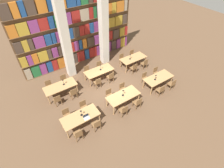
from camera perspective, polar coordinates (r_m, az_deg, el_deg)
ground_plane at (r=12.12m, az=-0.38°, el=-2.05°), size 40.00×40.00×0.00m
bookshelf_bank at (r=13.82m, az=-10.95°, el=16.74°), size 9.27×0.35×5.50m
pillar_left at (r=12.24m, az=-15.16°, el=14.30°), size 0.56×0.56×6.00m
pillar_center at (r=13.35m, az=-2.75°, el=18.07°), size 0.56×0.56×6.00m
reading_table_0 at (r=9.88m, az=-10.27°, el=-10.64°), size 2.08×0.94×0.77m
chair_0 at (r=9.55m, az=-10.94°, el=-15.80°), size 0.42×0.40×0.87m
chair_1 at (r=10.43m, az=-14.53°, el=-9.71°), size 0.42×0.40×0.87m
chair_2 at (r=9.76m, az=-5.10°, el=-13.02°), size 0.42×0.40×0.87m
chair_3 at (r=10.62m, az=-9.18°, el=-7.33°), size 0.42×0.40×0.87m
desk_lamp_0 at (r=9.65m, az=-10.08°, el=-8.97°), size 0.14×0.14×0.41m
laptop at (r=9.67m, az=-8.35°, el=-10.72°), size 0.32×0.22×0.21m
reading_table_1 at (r=10.77m, az=3.66°, el=-4.02°), size 2.08×0.94×0.77m
chair_4 at (r=10.34m, az=3.78°, el=-8.53°), size 0.42×0.40×0.87m
chair_5 at (r=11.15m, az=-0.82°, el=-3.55°), size 0.42×0.40×0.87m
chair_6 at (r=10.81m, az=8.34°, el=-6.04°), size 0.42×0.40×0.87m
chair_7 at (r=11.59m, az=3.59°, el=-1.45°), size 0.42×0.40×0.87m
desk_lamp_1 at (r=10.49m, az=3.65°, el=-2.49°), size 0.14×0.14×0.47m
reading_table_2 at (r=12.40m, az=14.93°, el=1.76°), size 2.08×0.94×0.77m
chair_8 at (r=11.89m, az=15.55°, el=-1.90°), size 0.42×0.40×0.87m
chair_9 at (r=12.61m, az=10.76°, el=2.04°), size 0.42×0.40×0.87m
chair_10 at (r=12.57m, az=18.95°, el=0.04°), size 0.42×0.40×0.87m
chair_11 at (r=13.25m, az=14.23°, el=3.68°), size 0.42×0.40×0.87m
desk_lamp_2 at (r=11.95m, az=14.10°, el=2.43°), size 0.14×0.14×0.42m
reading_table_3 at (r=11.84m, az=-16.52°, el=-0.92°), size 2.08×0.94×0.77m
chair_12 at (r=11.38m, az=-17.43°, el=-4.92°), size 0.42×0.40×0.87m
chair_13 at (r=12.48m, az=-19.81°, el=-0.60°), size 0.42×0.40×0.87m
chair_14 at (r=11.54m, az=-12.58°, el=-2.87°), size 0.42×0.40×0.87m
chair_15 at (r=12.63m, az=-15.35°, el=1.20°), size 0.42×0.40×0.87m
desk_lamp_3 at (r=11.65m, az=-15.70°, el=0.94°), size 0.14×0.14×0.43m
reading_table_4 at (r=12.62m, az=-4.26°, el=4.13°), size 2.08×0.94×0.77m
chair_16 at (r=12.05m, az=-4.71°, el=0.54°), size 0.42×0.40×0.87m
chair_17 at (r=13.10m, az=-8.02°, el=4.19°), size 0.42×0.40×0.87m
chair_18 at (r=12.46m, az=-0.47°, el=2.35°), size 0.42×0.40×0.87m
chair_19 at (r=13.47m, az=-4.00°, el=5.77°), size 0.42×0.40×0.87m
desk_lamp_4 at (r=12.45m, az=-3.82°, el=5.80°), size 0.14×0.14×0.47m
reading_table_5 at (r=13.99m, az=6.94°, el=8.19°), size 2.08×0.94×0.77m
chair_20 at (r=13.38m, az=7.16°, el=5.22°), size 0.42×0.40×0.87m
chair_21 at (r=14.32m, az=3.34°, el=8.27°), size 0.42×0.40×0.87m
chair_22 at (r=13.98m, az=10.55°, el=6.62°), size 0.42×0.40×0.87m
chair_23 at (r=14.88m, az=6.68°, el=9.49°), size 0.42×0.40×0.87m
desk_lamp_5 at (r=13.61m, az=5.98°, el=9.17°), size 0.14×0.14×0.46m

